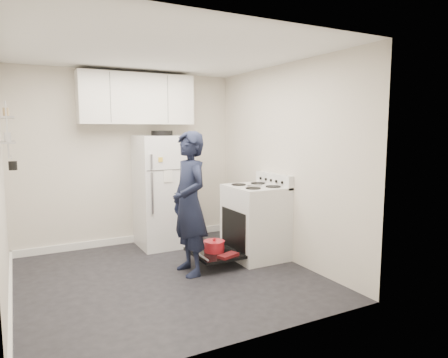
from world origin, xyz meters
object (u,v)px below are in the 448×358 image
refrigerator (163,191)px  person (189,203)px  open_oven_door (214,250)px  electric_range (254,222)px

refrigerator → person: same height
open_oven_door → person: size_ratio=0.44×
open_oven_door → person: 0.77m
person → refrigerator: bearing=172.5°
electric_range → person: size_ratio=0.66×
electric_range → refrigerator: bearing=128.2°
electric_range → person: bearing=-171.8°
electric_range → refrigerator: refrigerator is taller
electric_range → open_oven_door: size_ratio=1.52×
electric_range → person: 1.05m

